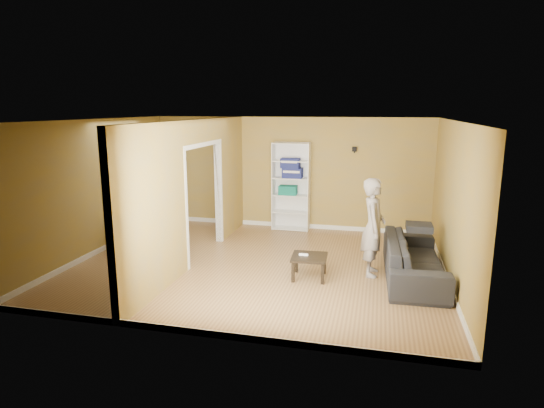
{
  "coord_description": "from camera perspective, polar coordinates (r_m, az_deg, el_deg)",
  "views": [
    {
      "loc": [
        2.06,
        -7.62,
        2.82
      ],
      "look_at": [
        0.2,
        0.2,
        1.1
      ],
      "focal_mm": 30.0,
      "sensor_mm": 36.0,
      "label": 1
    }
  ],
  "objects": [
    {
      "name": "room_shell",
      "position": [
        8.04,
        -1.72,
        1.17
      ],
      "size": [
        6.5,
        6.5,
        6.5
      ],
      "color": "olive",
      "rests_on": "ground"
    },
    {
      "name": "partition",
      "position": [
        8.43,
        -9.62,
        1.51
      ],
      "size": [
        0.22,
        5.5,
        2.6
      ],
      "primitive_type": null,
      "color": "olive",
      "rests_on": "ground"
    },
    {
      "name": "wall_speaker",
      "position": [
        10.37,
        10.31,
        6.79
      ],
      "size": [
        0.1,
        0.1,
        0.1
      ],
      "primitive_type": "cube",
      "color": "black",
      "rests_on": "room_shell"
    },
    {
      "name": "sofa",
      "position": [
        7.96,
        17.45,
        -5.87
      ],
      "size": [
        2.37,
        1.08,
        0.89
      ],
      "primitive_type": "imported",
      "rotation": [
        0.0,
        0.0,
        1.6
      ],
      "color": "black",
      "rests_on": "ground"
    },
    {
      "name": "person",
      "position": [
        7.81,
        12.65,
        -1.83
      ],
      "size": [
        0.72,
        0.57,
        1.97
      ],
      "primitive_type": "imported",
      "rotation": [
        0.0,
        0.0,
        1.58
      ],
      "color": "slate",
      "rests_on": "ground"
    },
    {
      "name": "bookshelf",
      "position": [
        10.57,
        2.47,
        2.24
      ],
      "size": [
        0.86,
        0.37,
        2.03
      ],
      "color": "white",
      "rests_on": "ground"
    },
    {
      "name": "paper_box_teal",
      "position": [
        10.55,
        2.02,
        1.76
      ],
      "size": [
        0.41,
        0.27,
        0.21
      ],
      "primitive_type": "cube",
      "color": "teal",
      "rests_on": "bookshelf"
    },
    {
      "name": "paper_box_navy_b",
      "position": [
        10.46,
        2.59,
        3.93
      ],
      "size": [
        0.45,
        0.29,
        0.23
      ],
      "primitive_type": "cube",
      "color": "navy",
      "rests_on": "bookshelf"
    },
    {
      "name": "paper_box_navy_c",
      "position": [
        10.45,
        2.32,
        5.1
      ],
      "size": [
        0.43,
        0.28,
        0.22
      ],
      "primitive_type": "cube",
      "color": "navy",
      "rests_on": "bookshelf"
    },
    {
      "name": "coffee_table",
      "position": [
        7.67,
        4.7,
        -6.92
      ],
      "size": [
        0.58,
        0.58,
        0.39
      ],
      "rotation": [
        0.0,
        0.0,
        0.06
      ],
      "color": "black",
      "rests_on": "ground"
    },
    {
      "name": "game_controller",
      "position": [
        7.66,
        3.99,
        -6.35
      ],
      "size": [
        0.15,
        0.04,
        0.03
      ],
      "primitive_type": "cube",
      "color": "white",
      "rests_on": "coffee_table"
    },
    {
      "name": "dining_table",
      "position": [
        9.63,
        -15.36,
        -1.65
      ],
      "size": [
        1.09,
        0.73,
        0.68
      ],
      "rotation": [
        0.0,
        0.0,
        -0.04
      ],
      "color": "beige",
      "rests_on": "ground"
    },
    {
      "name": "chair_left",
      "position": [
        10.05,
        -19.38,
        -2.06
      ],
      "size": [
        0.48,
        0.48,
        0.97
      ],
      "primitive_type": null,
      "rotation": [
        0.0,
        0.0,
        -1.48
      ],
      "color": "tan",
      "rests_on": "ground"
    },
    {
      "name": "chair_near",
      "position": [
        9.15,
        -17.08,
        -3.11
      ],
      "size": [
        0.53,
        0.53,
        1.01
      ],
      "primitive_type": null,
      "rotation": [
        0.0,
        0.0,
        -0.14
      ],
      "color": "tan",
      "rests_on": "ground"
    },
    {
      "name": "chair_far",
      "position": [
        10.22,
        -13.25,
        -1.37
      ],
      "size": [
        0.59,
        0.59,
        1.0
      ],
      "primitive_type": null,
      "rotation": [
        0.0,
        0.0,
        2.77
      ],
      "color": "tan",
      "rests_on": "ground"
    }
  ]
}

